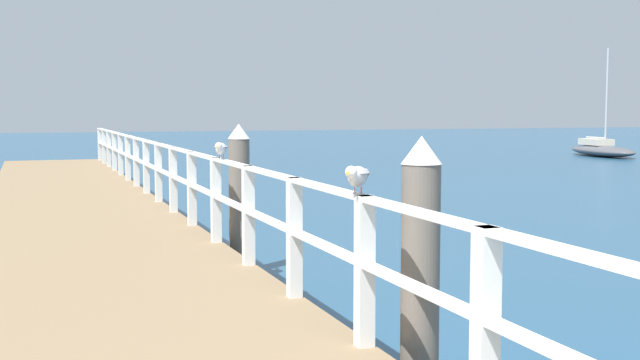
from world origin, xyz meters
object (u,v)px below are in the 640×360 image
Objects in this scene: dock_piling_near at (420,275)px; seagull_background at (221,148)px; dock_piling_far at (239,199)px; seagull_foreground at (357,175)px; boat_0 at (602,149)px.

dock_piling_near is 4.40× the size of seagull_background.
dock_piling_far reaches higher than seagull_foreground.
dock_piling_near and dock_piling_far have the same top height.
dock_piling_far reaches higher than seagull_background.
dock_piling_near is at bearing -90.00° from dock_piling_far.
dock_piling_near reaches higher than seagull_background.
boat_0 is at bearing 48.44° from dock_piling_near.
seagull_foreground is (-0.39, -4.97, 0.71)m from dock_piling_far.
boat_0 reaches higher than dock_piling_near.
dock_piling_far is at bearing -99.66° from seagull_background.
seagull_background is (-0.38, -0.61, 0.71)m from dock_piling_far.
boat_0 reaches higher than dock_piling_far.
seagull_foreground is 4.36m from seagull_background.
dock_piling_far is at bearing 51.87° from boat_0.
dock_piling_far is 4.40× the size of seagull_background.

